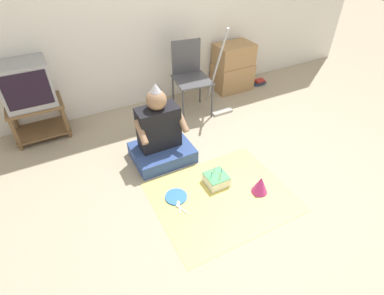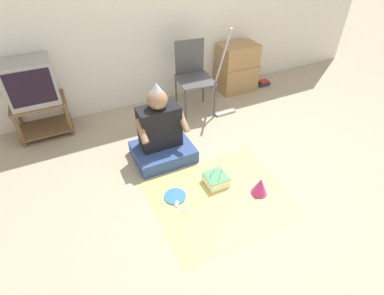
% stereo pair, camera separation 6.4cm
% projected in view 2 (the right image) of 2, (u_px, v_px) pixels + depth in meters
% --- Properties ---
extents(ground_plane, '(16.00, 16.00, 0.00)m').
position_uv_depth(ground_plane, '(256.00, 194.00, 2.78)').
color(ground_plane, tan).
extents(tv_stand, '(0.58, 0.41, 0.42)m').
position_uv_depth(tv_stand, '(42.00, 115.00, 3.40)').
color(tv_stand, brown).
rests_on(tv_stand, ground_plane).
extents(tv, '(0.49, 0.39, 0.47)m').
position_uv_depth(tv, '(30.00, 82.00, 3.15)').
color(tv, '#99999E').
rests_on(tv, tv_stand).
extents(folding_chair, '(0.47, 0.49, 0.87)m').
position_uv_depth(folding_chair, '(193.00, 73.00, 3.68)').
color(folding_chair, '#4C4C51').
rests_on(folding_chair, ground_plane).
extents(cardboard_box_stack, '(0.54, 0.37, 0.66)m').
position_uv_depth(cardboard_box_stack, '(237.00, 68.00, 4.24)').
color(cardboard_box_stack, '#A87F51').
rests_on(cardboard_box_stack, ground_plane).
extents(dust_mop, '(0.28, 0.45, 1.08)m').
position_uv_depth(dust_mop, '(222.00, 89.00, 3.78)').
color(dust_mop, '#B2ADA3').
rests_on(dust_mop, ground_plane).
extents(book_pile, '(0.18, 0.14, 0.07)m').
position_uv_depth(book_pile, '(263.00, 83.00, 4.51)').
color(book_pile, '#284793').
rests_on(book_pile, ground_plane).
extents(person_seated, '(0.61, 0.49, 0.85)m').
position_uv_depth(person_seated, '(161.00, 136.00, 3.06)').
color(person_seated, '#334C8C').
rests_on(person_seated, ground_plane).
extents(party_cloth, '(1.23, 1.00, 0.01)m').
position_uv_depth(party_cloth, '(221.00, 197.00, 2.75)').
color(party_cloth, '#EAD666').
rests_on(party_cloth, ground_plane).
extents(birthday_cake, '(0.20, 0.20, 0.17)m').
position_uv_depth(birthday_cake, '(216.00, 180.00, 2.85)').
color(birthday_cake, white).
rests_on(birthday_cake, party_cloth).
extents(party_hat_blue, '(0.15, 0.15, 0.18)m').
position_uv_depth(party_hat_blue, '(260.00, 186.00, 2.73)').
color(party_hat_blue, '#CC338C').
rests_on(party_hat_blue, party_cloth).
extents(paper_plate, '(0.20, 0.20, 0.01)m').
position_uv_depth(paper_plate, '(175.00, 196.00, 2.75)').
color(paper_plate, blue).
rests_on(paper_plate, party_cloth).
extents(plastic_spoon_near, '(0.06, 0.14, 0.01)m').
position_uv_depth(plastic_spoon_near, '(177.00, 204.00, 2.68)').
color(plastic_spoon_near, white).
rests_on(plastic_spoon_near, party_cloth).
extents(plastic_spoon_far, '(0.06, 0.14, 0.01)m').
position_uv_depth(plastic_spoon_far, '(178.00, 206.00, 2.65)').
color(plastic_spoon_far, white).
rests_on(plastic_spoon_far, party_cloth).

